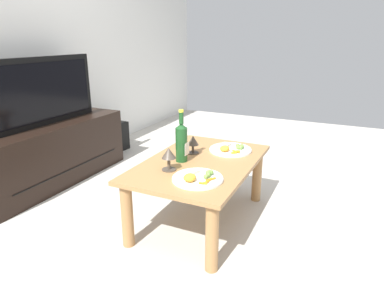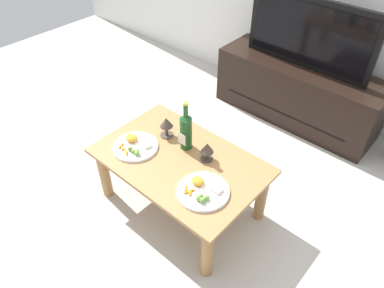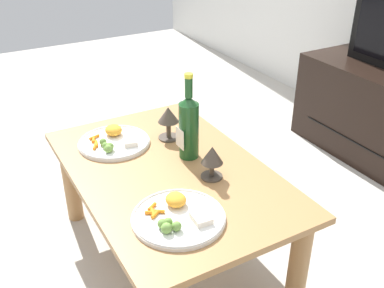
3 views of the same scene
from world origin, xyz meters
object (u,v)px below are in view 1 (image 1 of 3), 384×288
(tv_stand, at_px, (51,153))
(floor_speaker, at_px, (118,136))
(dinner_plate_left, at_px, (198,178))
(goblet_left, at_px, (169,155))
(goblet_right, at_px, (193,142))
(dinner_plate_right, at_px, (230,149))
(dining_table, at_px, (200,173))
(wine_bottle, at_px, (182,141))
(tv_screen, at_px, (43,91))

(tv_stand, bearing_deg, floor_speaker, 2.00)
(dinner_plate_left, bearing_deg, goblet_left, 73.78)
(floor_speaker, distance_m, goblet_right, 1.62)
(dinner_plate_left, relative_size, dinner_plate_right, 0.98)
(dining_table, distance_m, wine_bottle, 0.25)
(floor_speaker, xyz_separation_m, dinner_plate_left, (-1.27, -1.53, 0.29))
(tv_stand, bearing_deg, dinner_plate_left, -102.46)
(tv_screen, xyz_separation_m, dinner_plate_left, (-0.33, -1.50, -0.34))
(tv_stand, height_order, dinner_plate_right, tv_stand)
(goblet_right, relative_size, dinner_plate_right, 0.42)
(tv_screen, height_order, goblet_left, tv_screen)
(dining_table, height_order, wine_bottle, wine_bottle)
(floor_speaker, bearing_deg, dinner_plate_right, -109.58)
(goblet_right, bearing_deg, wine_bottle, 179.73)
(floor_speaker, relative_size, goblet_left, 2.17)
(tv_screen, distance_m, floor_speaker, 1.13)
(dining_table, xyz_separation_m, dinner_plate_right, (0.28, -0.11, 0.09))
(tv_stand, distance_m, goblet_left, 1.34)
(tv_screen, relative_size, dinner_plate_right, 3.49)
(dining_table, height_order, tv_stand, tv_stand)
(tv_stand, distance_m, dinner_plate_left, 1.55)
(dining_table, bearing_deg, floor_speaker, 55.20)
(dinner_plate_left, bearing_deg, tv_screen, 77.52)
(dinner_plate_left, bearing_deg, dining_table, 20.86)
(wine_bottle, distance_m, goblet_left, 0.17)
(wine_bottle, bearing_deg, tv_stand, 85.61)
(tv_stand, distance_m, goblet_right, 1.31)
(tv_stand, height_order, wine_bottle, wine_bottle)
(tv_stand, xyz_separation_m, goblet_left, (-0.27, -1.28, 0.27))
(floor_speaker, height_order, wine_bottle, wine_bottle)
(goblet_left, bearing_deg, wine_bottle, 0.27)
(tv_screen, xyz_separation_m, wine_bottle, (-0.10, -1.28, -0.22))
(tv_screen, distance_m, dinner_plate_left, 1.57)
(dining_table, bearing_deg, goblet_right, 41.96)
(dinner_plate_right, bearing_deg, dinner_plate_left, 179.97)
(tv_screen, height_order, dinner_plate_right, tv_screen)
(goblet_left, bearing_deg, goblet_right, 0.00)
(tv_stand, bearing_deg, goblet_right, -86.82)
(dining_table, distance_m, tv_stand, 1.40)
(floor_speaker, xyz_separation_m, wine_bottle, (-1.04, -1.32, 0.41))
(dining_table, bearing_deg, wine_bottle, 113.03)
(wine_bottle, xyz_separation_m, goblet_right, (0.17, -0.00, -0.05))
(goblet_left, relative_size, dinner_plate_right, 0.48)
(dinner_plate_right, bearing_deg, wine_bottle, 146.02)
(floor_speaker, distance_m, dinner_plate_right, 1.72)
(tv_screen, relative_size, dinner_plate_left, 3.57)
(goblet_right, bearing_deg, dinner_plate_right, -54.72)
(tv_stand, xyz_separation_m, dinner_plate_right, (0.23, -1.50, 0.18))
(tv_stand, relative_size, wine_bottle, 4.10)
(floor_speaker, bearing_deg, tv_screen, -172.43)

